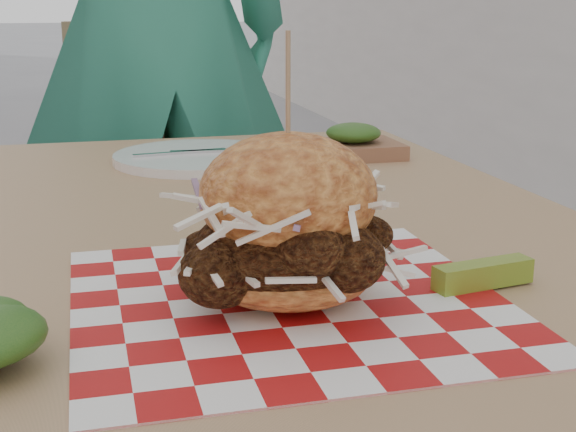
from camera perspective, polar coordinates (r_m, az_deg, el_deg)
name	(u,v)px	position (r m, az deg, el deg)	size (l,w,h in m)	color
diner	(154,22)	(1.93, -9.54, 13.47)	(0.69, 0.46, 1.90)	#308D6F
patio_table	(245,283)	(0.96, -3.07, -4.77)	(0.80, 1.20, 0.75)	tan
patio_chair	(169,189)	(1.98, -8.45, 1.88)	(0.50, 0.50, 0.95)	tan
paper_liner	(288,300)	(0.69, 0.00, -5.97)	(0.36, 0.36, 0.00)	#B71213
sandwich	(288,229)	(0.67, 0.00, -0.91)	(0.20, 0.20, 0.22)	#EF9643
pickle_spear	(483,274)	(0.73, 13.70, -4.04)	(0.10, 0.02, 0.02)	olive
place_setting	(199,157)	(1.29, -6.35, 4.18)	(0.27, 0.27, 0.02)	white
kraft_tray	(353,143)	(1.32, 4.66, 5.17)	(0.15, 0.12, 0.06)	#8C5B3F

